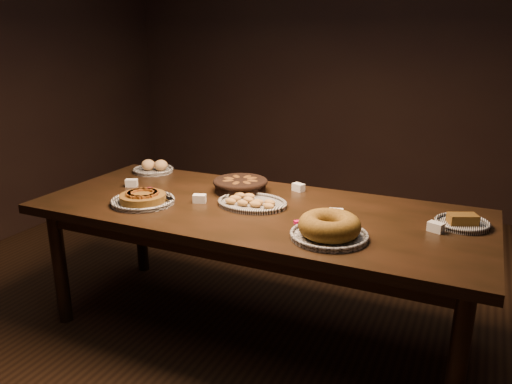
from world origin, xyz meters
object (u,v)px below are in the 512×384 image
at_px(buffet_table, 256,220).
at_px(bundt_cake_plate, 329,228).
at_px(apple_tart_plate, 143,199).
at_px(madeleine_platter, 252,203).

height_order(buffet_table, bundt_cake_plate, bundt_cake_plate).
bearing_deg(apple_tart_plate, buffet_table, 43.23).
height_order(buffet_table, madeleine_platter, madeleine_platter).
relative_size(buffet_table, apple_tart_plate, 6.89).
xyz_separation_m(apple_tart_plate, bundt_cake_plate, (1.07, -0.05, 0.02)).
relative_size(buffet_table, madeleine_platter, 6.31).
bearing_deg(buffet_table, bundt_cake_plate, -27.31).
relative_size(madeleine_platter, bundt_cake_plate, 0.91).
distance_m(apple_tart_plate, madeleine_platter, 0.60).
relative_size(buffet_table, bundt_cake_plate, 5.72).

